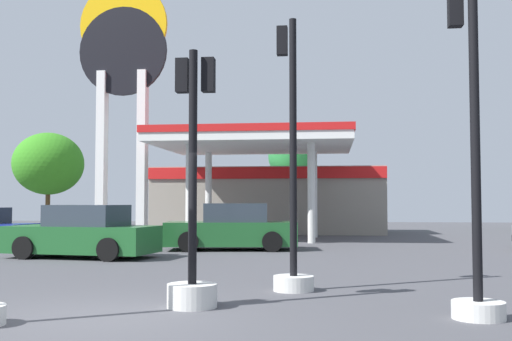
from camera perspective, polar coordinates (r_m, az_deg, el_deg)
The scene contains 10 objects.
ground_plane at distance 9.47m, azimuth -14.40°, elevation -13.18°, with size 90.00×90.00×0.00m, color #47474C.
gas_station at distance 33.43m, azimuth 1.11°, elevation -2.08°, with size 12.52×13.00×4.83m.
station_pole_sign at distance 29.70m, azimuth -12.26°, elevation 8.80°, with size 4.18×0.56×12.12m.
car_0 at distance 21.99m, azimuth -2.27°, elevation -5.43°, with size 4.85×2.60×1.66m.
car_1 at distance 19.62m, azimuth -15.76°, elevation -5.68°, with size 4.72×2.52×1.61m.
traffic_signal_1 at distance 10.08m, azimuth -5.88°, elevation -5.64°, with size 0.81×0.81×4.20m.
traffic_signal_2 at distance 11.87m, azimuth 3.38°, elevation -3.82°, with size 0.78×0.78×5.28m.
traffic_signal_3 at distance 9.58m, azimuth 19.62°, elevation -3.76°, with size 0.76×0.76×5.03m.
tree_0 at distance 44.50m, azimuth -18.72°, elevation 0.60°, with size 4.78×4.78×6.48m.
tree_1 at distance 38.35m, azimuth 3.32°, elevation 1.28°, with size 2.91×2.91×6.12m.
Camera 1 is at (3.36, -8.69, 1.69)m, focal length 43.06 mm.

